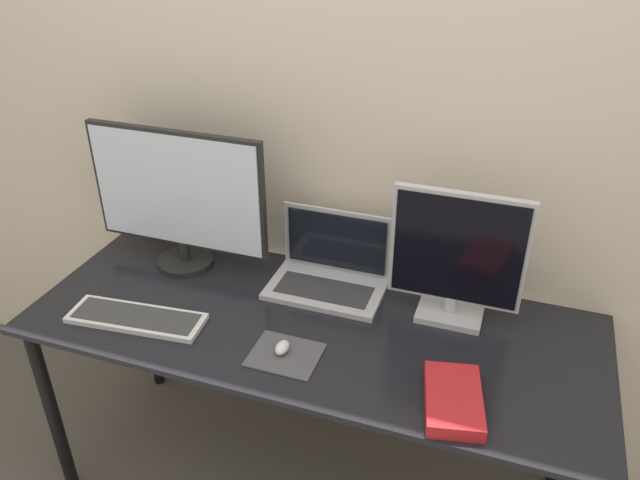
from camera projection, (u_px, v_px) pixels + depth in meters
name	position (u px, v px, depth m)	size (l,w,h in m)	color
wall_back	(354.00, 113.00, 1.94)	(7.00, 0.05, 2.50)	beige
desk	(311.00, 344.00, 1.91)	(1.72, 0.67, 0.73)	black
monitor_left	(178.00, 197.00, 2.03)	(0.61, 0.19, 0.48)	black
monitor_right	(457.00, 257.00, 1.79)	(0.39, 0.14, 0.41)	#B2B2B7
laptop	(330.00, 269.00, 2.02)	(0.37, 0.24, 0.24)	#ADADB2
keyboard	(136.00, 318.00, 1.88)	(0.43, 0.17, 0.02)	silver
mousepad	(285.00, 355.00, 1.74)	(0.19, 0.16, 0.00)	#47474C
mouse	(282.00, 348.00, 1.74)	(0.04, 0.06, 0.03)	silver
book	(453.00, 400.00, 1.57)	(0.19, 0.26, 0.04)	red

